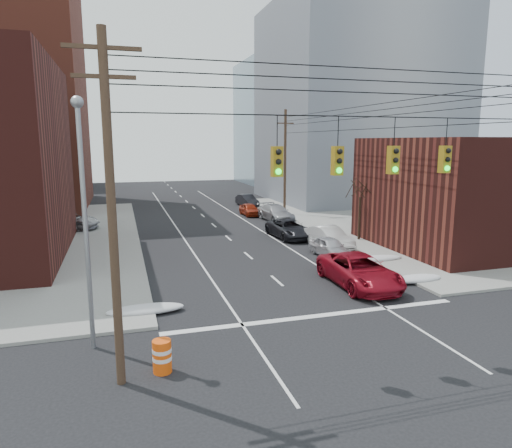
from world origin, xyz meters
TOP-DOWN VIEW (x-y plane):
  - ground at (0.00, 0.00)m, footprint 160.00×160.00m
  - sidewalk_ne at (27.00, 27.00)m, footprint 40.00×40.00m
  - building_brick_far at (-26.00, 74.00)m, footprint 22.00×18.00m
  - building_office at (22.00, 44.00)m, footprint 22.00×20.00m
  - building_glass at (24.00, 70.00)m, footprint 20.00×18.00m
  - building_storefront at (18.00, 16.00)m, footprint 16.00×12.00m
  - utility_pole_left at (-8.50, 3.00)m, footprint 2.20×0.28m
  - utility_pole_far at (8.50, 34.00)m, footprint 2.20×0.28m
  - traffic_signals at (0.10, 2.97)m, footprint 17.00×0.42m
  - street_light at (-9.50, 6.00)m, footprint 0.44×0.44m
  - bare_tree at (9.59, 20.00)m, footprint 2.09×2.20m
  - snow_nw at (-7.40, 9.00)m, footprint 3.50×1.08m
  - snow_ne at (7.40, 9.50)m, footprint 3.00×1.08m
  - snow_east_far at (7.40, 14.00)m, footprint 4.00×1.08m
  - red_pickup at (3.99, 9.90)m, footprint 2.88×6.10m
  - parked_car_a at (5.27, 16.16)m, footprint 1.93×4.05m
  - parked_car_b at (6.40, 18.70)m, footprint 2.22×4.88m
  - parked_car_c at (4.80, 22.78)m, footprint 2.80×5.48m
  - parked_car_d at (6.40, 30.73)m, footprint 2.74×5.60m
  - parked_car_e at (4.80, 34.63)m, footprint 1.65×3.82m
  - parked_car_f at (6.40, 41.43)m, footprint 2.01×4.46m
  - lot_car_a at (-14.40, 24.08)m, footprint 4.57×3.08m
  - lot_car_b at (-12.82, 30.94)m, footprint 5.91×3.93m
  - construction_barrel at (-7.15, 3.35)m, footprint 0.84×0.84m

SIDE VIEW (x-z plane):
  - ground at x=0.00m, z-range 0.00..0.00m
  - sidewalk_ne at x=27.00m, z-range 0.00..0.15m
  - snow_nw at x=-7.40m, z-range 0.00..0.42m
  - snow_ne at x=7.40m, z-range 0.00..0.42m
  - snow_east_far at x=7.40m, z-range 0.00..0.42m
  - construction_barrel at x=-7.15m, z-range 0.02..1.16m
  - parked_car_e at x=4.80m, z-range 0.00..1.28m
  - parked_car_a at x=5.27m, z-range 0.00..1.34m
  - parked_car_f at x=6.40m, z-range 0.00..1.42m
  - parked_car_c at x=4.80m, z-range 0.00..1.48m
  - parked_car_b at x=6.40m, z-range 0.00..1.55m
  - parked_car_d at x=6.40m, z-range 0.00..1.57m
  - red_pickup at x=3.99m, z-range 0.00..1.69m
  - lot_car_a at x=-14.40m, z-range 0.15..1.57m
  - lot_car_b at x=-12.82m, z-range 0.15..1.66m
  - bare_tree at x=9.59m, z-range -0.15..4.79m
  - building_storefront at x=18.00m, z-range 0.00..8.00m
  - street_light at x=-9.50m, z-range 0.88..10.20m
  - utility_pole_left at x=-8.50m, z-range 0.28..11.28m
  - utility_pole_far at x=8.50m, z-range 0.28..11.28m
  - building_brick_far at x=-26.00m, z-range 0.00..12.00m
  - traffic_signals at x=0.10m, z-range 6.16..8.18m
  - building_glass at x=24.00m, z-range 0.00..22.00m
  - building_office at x=22.00m, z-range 0.00..25.00m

